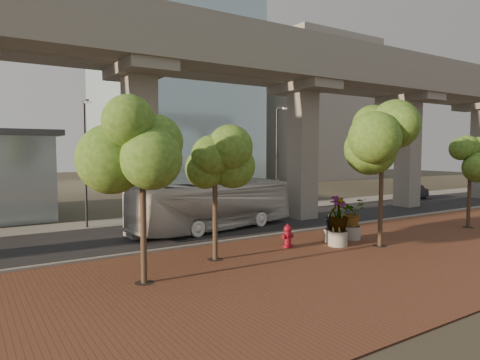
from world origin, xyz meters
TOP-DOWN VIEW (x-y plane):
  - ground at (0.00, 0.00)m, footprint 160.00×160.00m
  - brick_plaza at (0.00, -8.00)m, footprint 70.00×13.00m
  - asphalt_road at (0.00, 2.00)m, footprint 90.00×8.00m
  - curb_strip at (0.00, -2.00)m, footprint 70.00×0.25m
  - far_sidewalk at (0.00, 7.50)m, footprint 90.00×3.00m
  - transit_viaduct at (0.00, 2.00)m, footprint 72.00×5.60m
  - midrise_block at (38.00, 36.00)m, footprint 18.00×16.00m
  - transit_bus at (-1.56, 1.47)m, footprint 11.21×4.29m
  - parked_car at (23.35, 4.98)m, footprint 4.76×2.79m
  - fire_hydrant at (-0.83, -4.70)m, footprint 0.59×0.53m
  - planter_front at (3.30, -5.16)m, footprint 2.05×2.05m
  - planter_right at (1.50, -5.86)m, footprint 2.37×2.37m
  - planter_left at (1.92, -5.04)m, footprint 1.92×1.92m
  - street_tree_far_west at (-8.95, -6.37)m, footprint 4.06×4.06m
  - street_tree_near_west at (-5.10, -4.87)m, footprint 3.11×3.11m
  - street_tree_near_east at (3.24, -7.08)m, footprint 3.98×3.98m
  - street_tree_far_east at (12.19, -6.64)m, footprint 3.23×3.23m
  - streetlamp_west at (-7.93, 6.41)m, footprint 0.39×1.15m
  - streetlamp_east at (6.65, 5.71)m, footprint 0.41×1.20m

SIDE VIEW (x-z plane):
  - ground at x=0.00m, z-range 0.00..0.00m
  - asphalt_road at x=0.00m, z-range 0.00..0.04m
  - brick_plaza at x=0.00m, z-range 0.00..0.06m
  - far_sidewalk at x=0.00m, z-range 0.00..0.06m
  - curb_strip at x=0.00m, z-range 0.00..0.16m
  - fire_hydrant at x=-0.83m, z-range 0.04..1.21m
  - parked_car at x=23.35m, z-range 0.00..1.48m
  - planter_left at x=1.92m, z-range 0.29..2.40m
  - planter_front at x=3.30m, z-range 0.30..2.55m
  - transit_bus at x=-1.56m, z-range 0.00..3.05m
  - planter_right at x=1.50m, z-range 0.33..2.86m
  - street_tree_near_west at x=-5.10m, z-range 1.47..7.17m
  - street_tree_far_east at x=12.19m, z-range 1.45..7.22m
  - streetlamp_west at x=-7.93m, z-range 0.67..8.59m
  - streetlamp_east at x=6.65m, z-range 0.69..8.96m
  - street_tree_far_west at x=-8.95m, z-range 1.64..8.55m
  - street_tree_near_east at x=3.24m, z-range 1.85..9.10m
  - transit_viaduct at x=0.00m, z-range 1.09..13.49m
  - midrise_block at x=38.00m, z-range 0.00..24.00m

